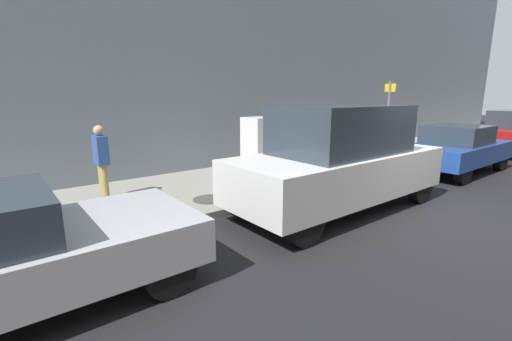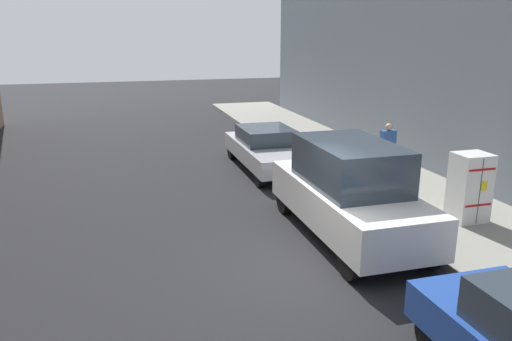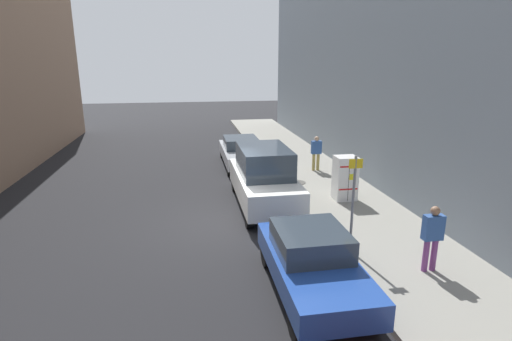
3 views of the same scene
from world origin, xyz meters
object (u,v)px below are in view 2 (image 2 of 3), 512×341
parked_van_white (348,191)px  fire_hydrant (321,156)px  pedestrian_walking_far (388,145)px  parked_sedan_silver (267,148)px  discarded_refrigerator (470,187)px

parked_van_white → fire_hydrant: bearing=-106.9°
fire_hydrant → pedestrian_walking_far: bearing=141.5°
fire_hydrant → pedestrian_walking_far: 2.15m
fire_hydrant → parked_sedan_silver: size_ratio=0.16×
fire_hydrant → discarded_refrigerator: bearing=104.9°
pedestrian_walking_far → fire_hydrant: bearing=26.4°
discarded_refrigerator → fire_hydrant: 5.52m
fire_hydrant → pedestrian_walking_far: size_ratio=0.48×
discarded_refrigerator → fire_hydrant: discarded_refrigerator is taller
fire_hydrant → parked_van_white: size_ratio=0.16×
discarded_refrigerator → parked_van_white: size_ratio=0.33×
discarded_refrigerator → parked_van_white: bearing=-4.5°
pedestrian_walking_far → parked_van_white: bearing=114.9°
fire_hydrant → parked_van_white: (1.54, 5.08, 0.52)m
pedestrian_walking_far → parked_sedan_silver: (3.18, -2.15, -0.36)m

